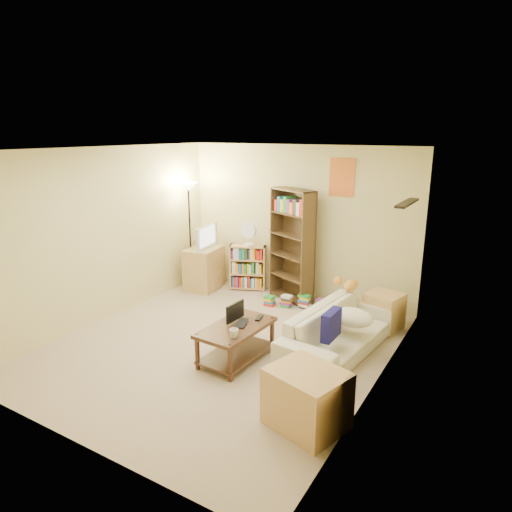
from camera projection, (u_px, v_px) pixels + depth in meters
name	position (u px, v px, depth m)	size (l,w,h in m)	color
room	(219.00, 223.00, 5.53)	(4.50, 4.54, 2.52)	#C8AF96
sofa	(339.00, 331.00, 5.72)	(0.96, 2.01, 0.57)	beige
navy_pillow	(331.00, 325.00, 5.27)	(0.37, 0.11, 0.34)	#141252
cream_blanket	(352.00, 317.00, 5.62)	(0.52, 0.37, 0.22)	silver
tabby_cat	(349.00, 284.00, 6.34)	(0.45, 0.20, 0.15)	orange
coffee_table	(236.00, 338.00, 5.51)	(0.61, 1.04, 0.45)	#472B1B
laptop	(245.00, 323.00, 5.51)	(0.27, 0.33, 0.02)	black
laptop_screen	(235.00, 311.00, 5.55)	(0.01, 0.34, 0.22)	white
mug	(234.00, 333.00, 5.15)	(0.13, 0.13, 0.10)	silver
tv_remote	(259.00, 318.00, 5.67)	(0.06, 0.18, 0.02)	black
tv_stand	(204.00, 268.00, 8.03)	(0.49, 0.69, 0.74)	tan
television	(203.00, 237.00, 7.87)	(0.18, 0.71, 0.40)	black
tall_bookshelf	(292.00, 243.00, 7.32)	(0.86, 0.59, 1.83)	#47331B
short_bookshelf	(248.00, 267.00, 7.97)	(0.67, 0.46, 0.80)	tan
desk_fan	(249.00, 233.00, 7.75)	(0.28, 0.16, 0.42)	white
floor_lamp	(189.00, 205.00, 7.78)	(0.32, 0.32, 1.86)	black
side_table	(384.00, 311.00, 6.40)	(0.46, 0.46, 0.52)	tan
end_cabinet	(307.00, 398.00, 4.27)	(0.68, 0.57, 0.57)	#DDB96B
book_stacks	(297.00, 302.00, 7.21)	(0.98, 0.41, 0.22)	red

